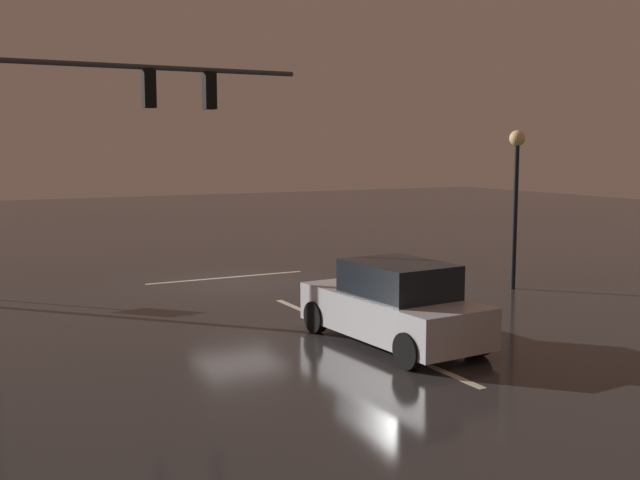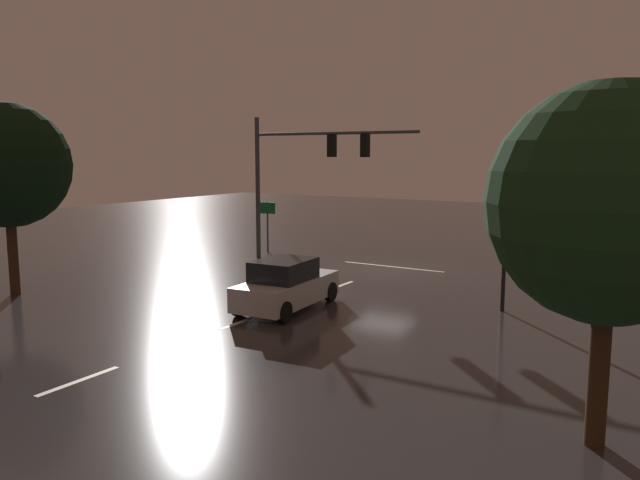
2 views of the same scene
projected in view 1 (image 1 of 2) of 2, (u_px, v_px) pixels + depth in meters
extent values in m
plane|color=#2D2B2B|center=(238.00, 283.00, 22.31)|extent=(80.00, 80.00, 0.00)
cylinder|color=#383A3D|center=(148.00, 67.00, 20.19)|extent=(8.50, 0.14, 0.14)
cube|color=black|center=(149.00, 89.00, 20.26)|extent=(0.32, 0.36, 1.00)
sphere|color=black|center=(147.00, 77.00, 20.39)|extent=(0.20, 0.20, 0.20)
sphere|color=black|center=(147.00, 89.00, 20.42)|extent=(0.20, 0.20, 0.20)
sphere|color=#19F24C|center=(147.00, 101.00, 20.46)|extent=(0.20, 0.20, 0.20)
cube|color=black|center=(209.00, 91.00, 21.04)|extent=(0.32, 0.36, 1.00)
sphere|color=black|center=(207.00, 80.00, 21.16)|extent=(0.20, 0.20, 0.20)
sphere|color=black|center=(207.00, 92.00, 21.20)|extent=(0.20, 0.20, 0.20)
sphere|color=#19F24C|center=(207.00, 103.00, 21.24)|extent=(0.20, 0.20, 0.20)
cube|color=beige|center=(297.00, 308.00, 18.79)|extent=(0.16, 2.20, 0.01)
cube|color=beige|center=(443.00, 371.00, 13.51)|extent=(0.16, 2.20, 0.01)
cube|color=beige|center=(227.00, 278.00, 23.17)|extent=(5.00, 0.16, 0.01)
cube|color=#B7B7BC|center=(392.00, 314.00, 15.36)|extent=(2.11, 4.42, 0.80)
cube|color=black|center=(399.00, 279.00, 15.10)|extent=(1.75, 2.21, 0.68)
cylinder|color=black|center=(316.00, 317.00, 16.31)|extent=(0.27, 0.69, 0.68)
cylinder|color=black|center=(379.00, 308.00, 17.19)|extent=(0.27, 0.69, 0.68)
cylinder|color=black|center=(409.00, 351.00, 13.61)|extent=(0.27, 0.69, 0.68)
cylinder|color=black|center=(478.00, 338.00, 14.48)|extent=(0.27, 0.69, 0.68)
sphere|color=#F9EFC6|center=(311.00, 297.00, 16.81)|extent=(0.20, 0.20, 0.20)
sphere|color=#F9EFC6|center=(359.00, 291.00, 17.48)|extent=(0.20, 0.20, 0.20)
cylinder|color=black|center=(515.00, 218.00, 21.12)|extent=(0.14, 0.14, 4.03)
sphere|color=#F9D88C|center=(517.00, 138.00, 20.85)|extent=(0.44, 0.44, 0.44)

